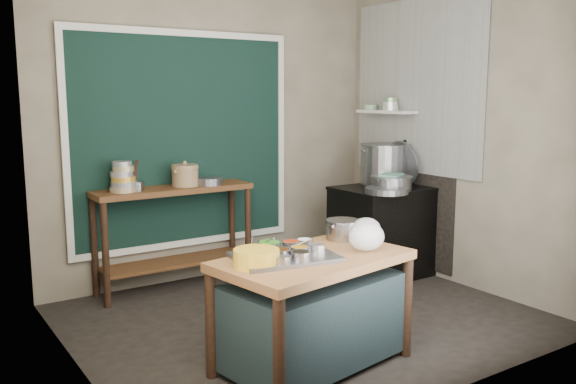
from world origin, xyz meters
TOP-DOWN VIEW (x-y plane):
  - floor at (0.00, 0.00)m, footprint 3.50×3.00m
  - back_wall at (0.00, 1.51)m, footprint 3.50×0.02m
  - left_wall at (-1.76, 0.00)m, footprint 0.02×3.00m
  - right_wall at (1.76, 0.00)m, footprint 0.02×3.00m
  - curtain_panel at (-0.35, 1.47)m, footprint 2.10×0.02m
  - curtain_frame at (-0.35, 1.46)m, footprint 2.22×0.03m
  - tile_panel at (1.74, 0.55)m, footprint 0.02×1.70m
  - soot_patch at (1.74, 0.65)m, footprint 0.01×1.30m
  - wall_shelf at (1.63, 0.85)m, footprint 0.22×0.70m
  - prep_table at (-0.46, -0.75)m, footprint 1.35×0.91m
  - back_counter at (-0.55, 1.28)m, footprint 1.45×0.40m
  - stove_block at (1.35, 0.55)m, footprint 0.90×0.68m
  - stove_top at (1.35, 0.55)m, footprint 0.92×0.69m
  - condiment_tray at (-0.65, -0.71)m, footprint 0.69×0.54m
  - condiment_bowls at (-0.65, -0.71)m, footprint 0.55×0.42m
  - yellow_basin at (-0.89, -0.76)m, footprint 0.36×0.36m
  - saucepan at (-0.01, -0.49)m, footprint 0.31×0.31m
  - plastic_bag_a at (-0.08, -0.83)m, footprint 0.31×0.28m
  - plastic_bag_b at (0.09, -0.63)m, footprint 0.25×0.22m
  - bowl_stack at (-1.01, 1.27)m, footprint 0.23×0.23m
  - utensil_cup at (-0.90, 1.25)m, footprint 0.17×0.17m
  - ceramic_crock at (-0.43, 1.27)m, footprint 0.34×0.34m
  - wide_bowl at (-0.22, 1.23)m, footprint 0.34×0.34m
  - stock_pot at (1.49, 0.71)m, footprint 0.62×0.62m
  - pot_lid at (1.59, 0.56)m, footprint 0.16×0.46m
  - steamer at (1.28, 0.39)m, footprint 0.44×0.44m
  - green_cloth at (1.28, 0.39)m, footprint 0.28×0.26m
  - shallow_pan at (1.11, 0.26)m, footprint 0.45×0.45m
  - shelf_bowl_stack at (1.63, 0.79)m, footprint 0.16×0.16m
  - shelf_bowl_green at (1.63, 1.10)m, footprint 0.17×0.17m

SIDE VIEW (x-z plane):
  - floor at x=0.00m, z-range -0.02..0.00m
  - prep_table at x=-0.46m, z-range 0.00..0.75m
  - stove_block at x=1.35m, z-range 0.00..0.85m
  - back_counter at x=-0.55m, z-range 0.00..0.95m
  - soot_patch at x=1.74m, z-range 0.05..1.35m
  - condiment_tray at x=-0.65m, z-range 0.75..0.78m
  - yellow_basin at x=-0.89m, z-range 0.75..0.86m
  - condiment_bowls at x=-0.65m, z-range 0.77..0.84m
  - saucepan at x=-0.01m, z-range 0.75..0.89m
  - plastic_bag_b at x=0.09m, z-range 0.75..0.92m
  - plastic_bag_a at x=-0.08m, z-range 0.75..0.94m
  - stove_top at x=1.35m, z-range 0.85..0.88m
  - shallow_pan at x=1.11m, z-range 0.88..0.93m
  - steamer at x=1.28m, z-range 0.88..1.01m
  - wide_bowl at x=-0.22m, z-range 0.95..1.02m
  - utensil_cup at x=-0.90m, z-range 0.95..1.03m
  - green_cloth at x=1.28m, z-range 1.01..1.03m
  - ceramic_crock at x=-0.43m, z-range 0.95..1.13m
  - bowl_stack at x=-1.01m, z-range 0.93..1.20m
  - stock_pot at x=1.49m, z-range 0.88..1.29m
  - pot_lid at x=1.59m, z-range 0.88..1.33m
  - curtain_panel at x=-0.35m, z-range 0.40..2.30m
  - curtain_frame at x=-0.35m, z-range 0.34..2.36m
  - back_wall at x=0.00m, z-range 0.00..2.80m
  - left_wall at x=-1.76m, z-range 0.00..2.80m
  - right_wall at x=1.76m, z-range 0.00..2.80m
  - wall_shelf at x=1.63m, z-range 1.59..1.61m
  - shelf_bowl_green at x=1.63m, z-range 1.61..1.67m
  - shelf_bowl_stack at x=1.63m, z-range 1.61..1.74m
  - tile_panel at x=1.74m, z-range 1.00..2.70m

